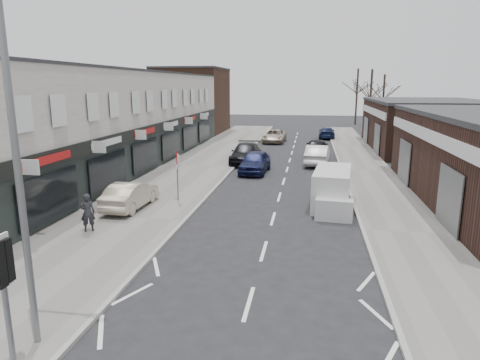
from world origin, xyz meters
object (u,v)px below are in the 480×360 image
at_px(pedestrian, 88,213).
at_px(parked_car_right_b, 317,147).
at_px(white_van, 332,189).
at_px(parked_car_right_a, 317,155).
at_px(traffic_light, 2,275).
at_px(street_lamp, 23,155).
at_px(parked_car_left_c, 274,136).
at_px(warning_sign, 178,162).
at_px(parked_car_left_b, 246,153).
at_px(parked_car_left_a, 255,162).
at_px(parked_car_right_c, 327,133).
at_px(sedan_on_pavement, 130,195).

relative_size(pedestrian, parked_car_right_b, 0.35).
height_order(white_van, parked_car_right_a, white_van).
xyz_separation_m(traffic_light, white_van, (7.17, 14.51, -1.51)).
xyz_separation_m(street_lamp, parked_car_right_b, (6.73, 29.18, -3.83)).
xyz_separation_m(street_lamp, parked_car_left_c, (2.33, 37.76, -3.94)).
relative_size(street_lamp, parked_car_right_b, 1.73).
xyz_separation_m(warning_sign, parked_car_left_b, (1.76, 12.13, -1.43)).
xyz_separation_m(pedestrian, parked_car_left_a, (5.22, 13.80, -0.16)).
height_order(pedestrian, parked_car_left_b, pedestrian).
distance_m(parked_car_left_c, parked_car_right_c, 7.28).
bearing_deg(parked_car_right_c, parked_car_right_a, 87.36).
bearing_deg(sedan_on_pavement, warning_sign, -135.95).
distance_m(parked_car_left_c, parked_car_right_b, 9.64).
height_order(traffic_light, parked_car_right_a, traffic_light).
distance_m(parked_car_left_a, parked_car_left_b, 3.82).
relative_size(parked_car_left_c, parked_car_right_c, 1.10).
height_order(traffic_light, parked_car_left_c, traffic_light).
height_order(warning_sign, white_van, warning_sign).
height_order(parked_car_left_a, parked_car_right_c, parked_car_left_a).
height_order(parked_car_left_a, parked_car_right_a, parked_car_right_a).
bearing_deg(parked_car_left_c, pedestrian, -97.82).
bearing_deg(street_lamp, sedan_on_pavement, 103.04).
xyz_separation_m(sedan_on_pavement, parked_car_right_a, (9.29, 14.08, -0.01)).
xyz_separation_m(traffic_light, parked_car_left_b, (1.00, 26.15, -1.64)).
bearing_deg(parked_car_left_c, parked_car_right_a, -68.80).
bearing_deg(parked_car_left_b, parked_car_right_b, 35.70).
xyz_separation_m(white_van, parked_car_right_c, (0.73, 28.99, -0.26)).
xyz_separation_m(street_lamp, white_van, (7.30, 13.29, -3.71)).
bearing_deg(warning_sign, parked_car_right_b, 65.81).
bearing_deg(sedan_on_pavement, traffic_light, 104.29).
relative_size(warning_sign, parked_car_right_c, 0.61).
bearing_deg(parked_car_right_a, white_van, 98.12).
relative_size(warning_sign, pedestrian, 1.67).
xyz_separation_m(white_van, sedan_on_pavement, (-9.86, -2.23, -0.13)).
bearing_deg(white_van, parked_car_right_b, 97.91).
distance_m(white_van, parked_car_right_c, 29.00).
distance_m(traffic_light, parked_car_right_b, 31.15).
relative_size(traffic_light, sedan_on_pavement, 0.77).
relative_size(white_van, pedestrian, 3.15).
xyz_separation_m(sedan_on_pavement, parked_car_left_c, (4.89, 26.70, -0.10)).
height_order(warning_sign, parked_car_left_b, warning_sign).
xyz_separation_m(street_lamp, sedan_on_pavement, (-2.56, 11.06, -3.84)).
bearing_deg(pedestrian, parked_car_left_c, -123.50).
distance_m(street_lamp, pedestrian, 8.85).
xyz_separation_m(sedan_on_pavement, parked_car_left_a, (4.89, 10.25, -0.02)).
xyz_separation_m(sedan_on_pavement, parked_car_right_b, (9.29, 18.12, 0.00)).
bearing_deg(pedestrian, traffic_light, 85.40).
height_order(white_van, sedan_on_pavement, white_van).
relative_size(parked_car_left_b, parked_car_right_b, 1.15).
relative_size(pedestrian, parked_car_right_c, 0.36).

